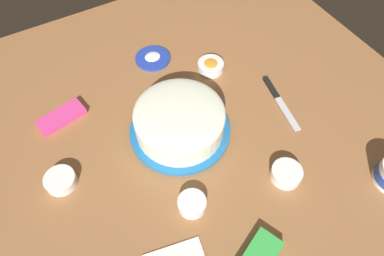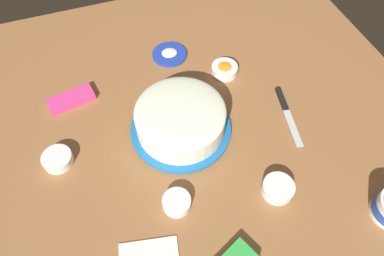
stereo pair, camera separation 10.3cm
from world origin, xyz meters
TOP-DOWN VIEW (x-y plane):
  - ground_plane at (0.00, 0.00)m, footprint 1.54×1.54m
  - frosted_cake at (0.04, -0.04)m, footprint 0.32×0.32m
  - frosting_tub_lid at (-0.02, -0.37)m, footprint 0.13×0.13m
  - spreading_knife at (-0.31, 0.00)m, footprint 0.06×0.24m
  - sprinkle_bowl_yellow at (-0.15, 0.24)m, footprint 0.09×0.09m
  - sprinkle_bowl_pink at (0.42, -0.05)m, footprint 0.09×0.09m
  - sprinkle_bowl_green at (0.13, 0.19)m, footprint 0.08×0.08m
  - sprinkle_bowl_orange at (-0.18, -0.23)m, footprint 0.09×0.09m
  - candy_box_lower at (0.35, -0.27)m, footprint 0.16×0.09m

SIDE VIEW (x-z plane):
  - ground_plane at x=0.00m, z-range 0.00..0.00m
  - spreading_knife at x=-0.31m, z-range 0.00..0.01m
  - frosting_tub_lid at x=-0.02m, z-range 0.00..0.01m
  - candy_box_lower at x=0.35m, z-range 0.00..0.02m
  - sprinkle_bowl_pink at x=0.42m, z-range 0.00..0.03m
  - sprinkle_bowl_green at x=0.13m, z-range 0.00..0.03m
  - sprinkle_bowl_orange at x=-0.18m, z-range 0.00..0.03m
  - sprinkle_bowl_yellow at x=-0.15m, z-range 0.00..0.04m
  - frosted_cake at x=0.04m, z-range 0.00..0.11m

